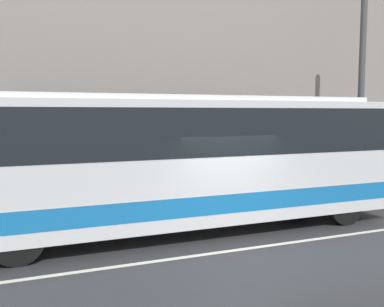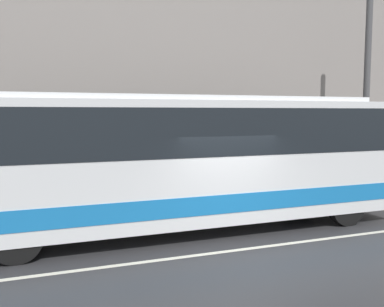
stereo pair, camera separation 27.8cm
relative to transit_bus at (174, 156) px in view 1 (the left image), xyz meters
name	(u,v)px [view 1 (the left image)]	position (x,y,z in m)	size (l,w,h in m)	color
ground_plane	(244,249)	(0.94, -1.98, -1.95)	(60.00, 60.00, 0.00)	#2D2D30
sidewalk	(166,200)	(0.94, 3.46, -1.87)	(60.00, 2.89, 0.15)	gray
building_facade	(151,48)	(0.94, 5.05, 3.43)	(60.00, 0.35, 11.15)	gray
lane_stripe	(244,249)	(0.94, -1.98, -1.94)	(54.00, 0.14, 0.01)	beige
transit_bus	(174,156)	(0.00, 0.00, 0.00)	(12.30, 2.59, 3.46)	white
utility_pole_near	(361,94)	(8.57, 2.63, 1.81)	(0.24, 0.24, 7.23)	#4C4C4F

